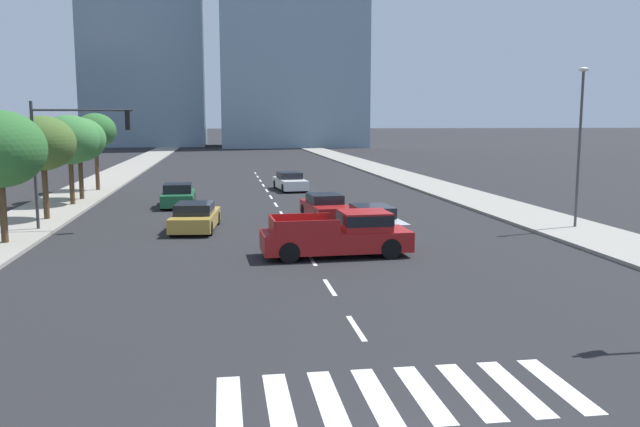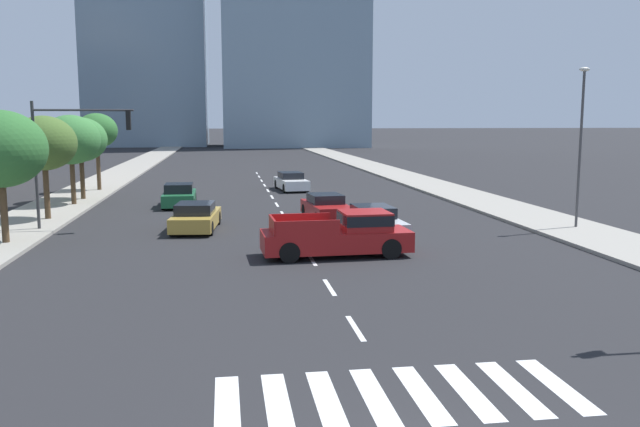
# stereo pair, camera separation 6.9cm
# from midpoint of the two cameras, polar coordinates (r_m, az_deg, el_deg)

# --- Properties ---
(sidewalk_east) EXTENTS (4.00, 260.00, 0.15)m
(sidewalk_east) POSITION_cam_midpoint_polar(r_m,az_deg,el_deg) (41.65, 14.17, 1.01)
(sidewalk_east) COLOR gray
(sidewalk_east) RESTS_ON ground
(sidewalk_west) EXTENTS (4.00, 260.00, 0.15)m
(sidewalk_west) POSITION_cam_midpoint_polar(r_m,az_deg,el_deg) (39.67, -22.30, 0.30)
(sidewalk_west) COLOR gray
(sidewalk_west) RESTS_ON ground
(crosswalk_near) EXTENTS (6.75, 2.68, 0.01)m
(crosswalk_near) POSITION_cam_midpoint_polar(r_m,az_deg,el_deg) (12.69, 6.99, -15.42)
(crosswalk_near) COLOR silver
(crosswalk_near) RESTS_ON ground
(lane_divider_center) EXTENTS (0.14, 50.00, 0.01)m
(lane_divider_center) POSITION_cam_midpoint_polar(r_m,az_deg,el_deg) (39.66, -3.73, 0.78)
(lane_divider_center) COLOR silver
(lane_divider_center) RESTS_ON ground
(pickup_truck) EXTENTS (5.61, 2.17, 1.67)m
(pickup_truck) POSITION_cam_midpoint_polar(r_m,az_deg,el_deg) (24.56, 2.11, -1.84)
(pickup_truck) COLOR maroon
(pickup_truck) RESTS_ON ground
(sedan_white_0) EXTENTS (2.24, 4.80, 1.30)m
(sedan_white_0) POSITION_cam_midpoint_polar(r_m,az_deg,el_deg) (47.80, -2.49, 2.77)
(sedan_white_0) COLOR silver
(sedan_white_0) RESTS_ON ground
(sedan_green_1) EXTENTS (1.88, 4.23, 1.38)m
(sedan_green_1) POSITION_cam_midpoint_polar(r_m,az_deg,el_deg) (39.49, -12.11, 1.50)
(sedan_green_1) COLOR #1E6038
(sedan_green_1) RESTS_ON ground
(sedan_gold_2) EXTENTS (2.30, 4.70, 1.29)m
(sedan_gold_2) POSITION_cam_midpoint_polar(r_m,az_deg,el_deg) (30.89, -10.70, -0.32)
(sedan_gold_2) COLOR #B28E38
(sedan_gold_2) RESTS_ON ground
(sedan_red_3) EXTENTS (2.19, 4.53, 1.30)m
(sedan_red_3) POSITION_cam_midpoint_polar(r_m,az_deg,el_deg) (33.56, 0.61, 0.50)
(sedan_red_3) COLOR maroon
(sedan_red_3) RESTS_ON ground
(sedan_silver_4) EXTENTS (2.04, 4.75, 1.33)m
(sedan_silver_4) POSITION_cam_midpoint_polar(r_m,az_deg,el_deg) (28.79, 4.80, -0.78)
(sedan_silver_4) COLOR #B7BABF
(sedan_silver_4) RESTS_ON ground
(traffic_signal_far) EXTENTS (4.71, 0.28, 5.77)m
(traffic_signal_far) POSITION_cam_midpoint_polar(r_m,az_deg,el_deg) (31.84, -20.71, 5.90)
(traffic_signal_far) COLOR #333335
(traffic_signal_far) RESTS_ON sidewalk_west
(street_lamp_east) EXTENTS (0.50, 0.24, 7.29)m
(street_lamp_east) POSITION_cam_midpoint_polar(r_m,az_deg,el_deg) (32.36, 21.84, 6.36)
(street_lamp_east) COLOR #3F3F42
(street_lamp_east) RESTS_ON sidewalk_east
(street_tree_nearest) EXTENTS (3.65, 3.65, 5.33)m
(street_tree_nearest) POSITION_cam_midpoint_polar(r_m,az_deg,el_deg) (29.11, -26.07, 5.06)
(street_tree_nearest) COLOR #4C3823
(street_tree_nearest) RESTS_ON sidewalk_west
(street_tree_second) EXTENTS (3.19, 3.19, 5.15)m
(street_tree_second) POSITION_cam_midpoint_polar(r_m,az_deg,el_deg) (35.37, -22.89, 5.65)
(street_tree_second) COLOR #4C3823
(street_tree_second) RESTS_ON sidewalk_west
(street_tree_third) EXTENTS (3.39, 3.39, 5.23)m
(street_tree_third) POSITION_cam_midpoint_polar(r_m,az_deg,el_deg) (41.08, -20.85, 6.01)
(street_tree_third) COLOR #4C3823
(street_tree_third) RESTS_ON sidewalk_west
(street_tree_fourth) EXTENTS (3.26, 3.26, 5.10)m
(street_tree_fourth) POSITION_cam_midpoint_polar(r_m,az_deg,el_deg) (43.65, -20.11, 6.05)
(street_tree_fourth) COLOR #4C3823
(street_tree_fourth) RESTS_ON sidewalk_west
(street_tree_fifth) EXTENTS (2.88, 2.88, 5.41)m
(street_tree_fifth) POSITION_cam_midpoint_polar(r_m,az_deg,el_deg) (49.02, -18.84, 6.82)
(street_tree_fifth) COLOR #4C3823
(street_tree_fifth) RESTS_ON sidewalk_west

